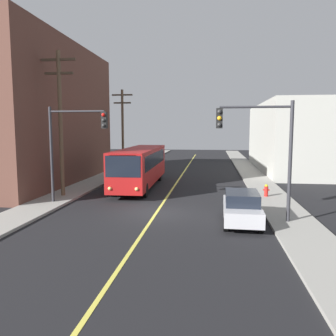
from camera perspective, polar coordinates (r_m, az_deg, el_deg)
ground_plane at (r=19.73m, az=-1.92°, el=-7.45°), size 120.00×120.00×0.00m
sidewalk_left at (r=31.05m, az=-12.18°, el=-2.30°), size 2.50×90.00×0.15m
sidewalk_right at (r=29.55m, az=15.38°, el=-2.83°), size 2.50×90.00×0.15m
lane_stripe_center at (r=34.36m, az=2.15°, el=-1.43°), size 0.16×60.00×0.01m
building_left_brick at (r=32.94m, az=-23.12°, el=8.27°), size 10.00×18.96×12.12m
building_right_warehouse at (r=42.62m, az=22.99°, el=4.76°), size 12.00×20.59×7.65m
city_bus at (r=28.07m, az=-4.63°, el=0.49°), size 2.79×12.20×3.20m
parked_car_silver at (r=17.75m, az=12.23°, el=-6.39°), size 1.90×4.44×1.62m
utility_pole_near at (r=24.66m, az=-17.56°, el=8.11°), size 2.40×0.28×9.85m
utility_pole_mid at (r=40.02m, az=-7.60°, el=7.08°), size 2.40×0.28×9.10m
traffic_signal_left_corner at (r=22.03m, az=-15.43°, el=5.10°), size 3.75×0.48×6.00m
traffic_signal_right_corner at (r=17.52m, az=14.98°, el=4.80°), size 3.75×0.48×6.00m
fire_hydrant at (r=24.46m, az=16.11°, el=-3.57°), size 0.44×0.26×0.84m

